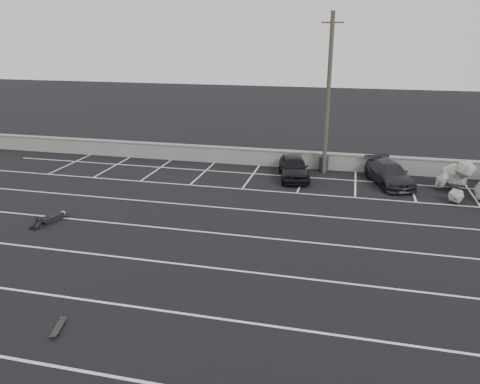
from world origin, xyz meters
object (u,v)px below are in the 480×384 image
(utility_pole, at_px, (328,95))
(trash_bin, at_px, (324,163))
(skateboard, at_px, (58,328))
(car_left, at_px, (294,167))
(car_right, at_px, (389,174))
(person, at_px, (54,215))

(utility_pole, xyz_separation_m, trash_bin, (-0.04, 0.40, -4.19))
(skateboard, bearing_deg, car_left, 59.06)
(car_right, xyz_separation_m, trash_bin, (-3.73, 1.82, -0.14))
(trash_bin, relative_size, skateboard, 1.14)
(car_left, bearing_deg, person, -149.96)
(utility_pole, height_order, person, utility_pole)
(car_left, bearing_deg, utility_pole, 30.62)
(utility_pole, bearing_deg, skateboard, -109.53)
(car_left, height_order, car_right, car_left)
(car_right, relative_size, skateboard, 5.15)
(trash_bin, bearing_deg, skateboard, -109.03)
(car_right, bearing_deg, trash_bin, 134.56)
(person, distance_m, skateboard, 8.93)
(trash_bin, bearing_deg, person, -136.26)
(car_left, xyz_separation_m, trash_bin, (1.61, 1.94, -0.20))
(car_left, distance_m, person, 13.22)
(car_left, bearing_deg, car_right, -11.15)
(utility_pole, distance_m, trash_bin, 4.21)
(person, bearing_deg, skateboard, -44.45)
(person, height_order, skateboard, person)
(car_left, height_order, skateboard, car_left)
(utility_pole, distance_m, skateboard, 19.45)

